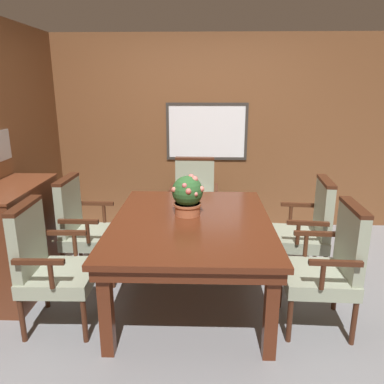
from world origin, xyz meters
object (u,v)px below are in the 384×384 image
(dining_table, at_px, (191,229))
(chair_right_near, at_px, (330,264))
(chair_right_far, at_px, (307,227))
(potted_plant, at_px, (187,195))
(chair_head_far, at_px, (194,198))
(chair_left_near, at_px, (48,263))
(chair_left_far, at_px, (84,225))
(sideboard_cabinet, at_px, (18,240))

(dining_table, height_order, chair_right_near, chair_right_near)
(chair_right_far, relative_size, potted_plant, 2.80)
(chair_head_far, height_order, potted_plant, potted_plant)
(chair_right_near, xyz_separation_m, chair_left_near, (-2.14, -0.04, 0.00))
(chair_right_near, distance_m, chair_left_near, 2.14)
(chair_left_far, distance_m, potted_plant, 1.11)
(chair_right_near, height_order, chair_left_near, same)
(chair_right_near, relative_size, chair_left_near, 1.00)
(chair_right_near, xyz_separation_m, chair_left_far, (-2.11, 0.75, 0.00))
(chair_right_near, height_order, sideboard_cabinet, chair_right_near)
(potted_plant, height_order, sideboard_cabinet, potted_plant)
(chair_right_far, xyz_separation_m, chair_head_far, (-1.10, 0.91, 0.00))
(chair_left_near, xyz_separation_m, potted_plant, (1.04, 0.54, 0.39))
(chair_right_near, height_order, potted_plant, potted_plant)
(sideboard_cabinet, bearing_deg, chair_left_near, -46.00)
(chair_right_far, bearing_deg, chair_left_far, -84.08)
(dining_table, relative_size, chair_left_near, 1.72)
(chair_right_far, xyz_separation_m, chair_left_near, (-2.17, -0.80, 0.00))
(chair_left_near, height_order, chair_head_far, same)
(chair_left_near, xyz_separation_m, sideboard_cabinet, (-0.49, 0.50, -0.03))
(chair_right_far, distance_m, chair_left_far, 2.14)
(dining_table, relative_size, sideboard_cabinet, 1.73)
(chair_right_near, distance_m, chair_left_far, 2.24)
(chair_right_near, distance_m, potted_plant, 1.27)
(sideboard_cabinet, bearing_deg, potted_plant, 1.51)
(chair_right_far, xyz_separation_m, sideboard_cabinet, (-2.66, -0.30, -0.03))
(potted_plant, bearing_deg, chair_head_far, 88.55)
(chair_right_near, relative_size, potted_plant, 2.80)
(chair_left_far, relative_size, potted_plant, 2.80)
(dining_table, xyz_separation_m, chair_right_far, (1.09, 0.39, -0.12))
(chair_right_far, bearing_deg, chair_left_near, -64.14)
(chair_left_far, bearing_deg, sideboard_cabinet, 120.35)
(chair_left_near, bearing_deg, potted_plant, -63.48)
(chair_left_far, distance_m, sideboard_cabinet, 0.59)
(chair_head_far, bearing_deg, chair_right_far, -38.14)
(chair_right_far, distance_m, sideboard_cabinet, 2.68)
(chair_head_far, distance_m, sideboard_cabinet, 1.97)
(chair_left_near, xyz_separation_m, chair_head_far, (1.07, 1.71, 0.00))
(chair_left_far, relative_size, chair_head_far, 1.00)
(dining_table, bearing_deg, chair_right_far, 19.52)
(dining_table, relative_size, chair_right_far, 1.72)
(chair_right_far, bearing_deg, dining_table, -64.87)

